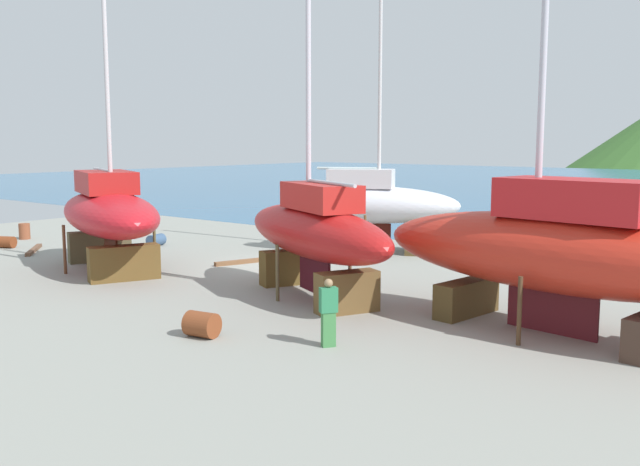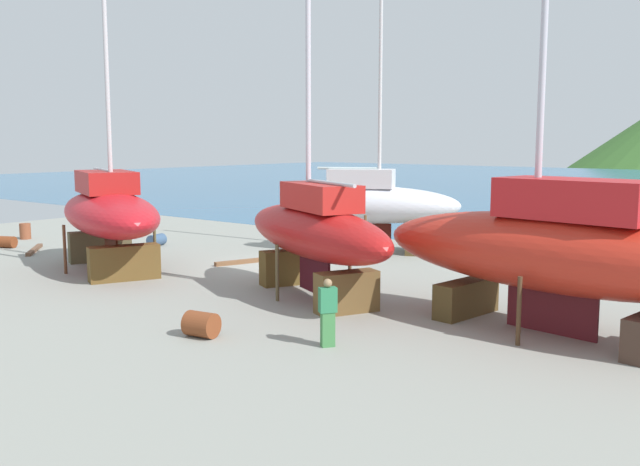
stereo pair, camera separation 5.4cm
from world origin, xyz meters
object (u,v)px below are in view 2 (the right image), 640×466
object	(u,v)px
barrel_tipped_center	(7,242)
sailboat_mid_port	(110,213)
sailboat_large_starboard	(315,231)
barrel_tipped_right	(201,324)
barrel_tar_black	(157,240)
barrel_ochre	(142,223)
barrel_rust_mid	(25,231)
worker	(328,312)
sailboat_far_slipway	(369,204)
sailboat_small_center	(556,250)

from	to	relation	value
barrel_tipped_center	sailboat_mid_port	bearing A→B (deg)	-2.09
sailboat_large_starboard	barrel_tipped_right	world-z (taller)	sailboat_large_starboard
sailboat_large_starboard	barrel_tar_black	distance (m)	14.06
barrel_ochre	barrel_rust_mid	bearing A→B (deg)	-100.12
barrel_ochre	barrel_tipped_center	world-z (taller)	barrel_ochre
worker	barrel_ochre	size ratio (longest dim) A/B	2.04
sailboat_far_slipway	barrel_rust_mid	xyz separation A→B (m)	(-16.56, -7.92, -1.80)
sailboat_large_starboard	sailboat_small_center	bearing A→B (deg)	-149.89
sailboat_small_center	worker	distance (m)	6.34
sailboat_large_starboard	worker	bearing A→B (deg)	158.19
sailboat_small_center	barrel_tipped_center	distance (m)	26.38
sailboat_large_starboard	sailboat_far_slipway	bearing A→B (deg)	-39.73
barrel_ochre	barrel_rust_mid	xyz separation A→B (m)	(-1.19, -6.64, 0.09)
sailboat_far_slipway	barrel_tar_black	world-z (taller)	sailboat_far_slipway
barrel_ochre	barrel_tipped_center	size ratio (longest dim) A/B	1.13
sailboat_large_starboard	worker	distance (m)	5.78
sailboat_far_slipway	sailboat_mid_port	bearing A→B (deg)	-143.55
worker	barrel_tipped_center	size ratio (longest dim) A/B	2.30
worker	barrel_tipped_right	distance (m)	3.50
sailboat_mid_port	worker	world-z (taller)	sailboat_mid_port
worker	barrel_tipped_center	xyz separation A→B (m)	(-22.27, 3.26, -0.62)
worker	barrel_tipped_center	distance (m)	22.52
sailboat_mid_port	barrel_ochre	distance (m)	13.65
barrel_tipped_right	sailboat_small_center	bearing A→B (deg)	40.64
sailboat_mid_port	worker	size ratio (longest dim) A/B	9.51
worker	barrel_ochre	bearing A→B (deg)	-173.48
barrel_tar_black	barrel_rust_mid	bearing A→B (deg)	-159.34
worker	barrel_tar_black	distance (m)	18.98
sailboat_mid_port	barrel_ochre	size ratio (longest dim) A/B	19.38
barrel_ochre	sailboat_far_slipway	bearing A→B (deg)	4.74
barrel_rust_mid	barrel_tipped_right	world-z (taller)	barrel_rust_mid
sailboat_small_center	barrel_tar_black	xyz separation A→B (m)	(-21.10, 3.44, -2.00)
barrel_ochre	worker	bearing A→B (deg)	-27.31
sailboat_far_slipway	barrel_tar_black	distance (m)	10.69
sailboat_large_starboard	barrel_rust_mid	distance (m)	20.83
sailboat_far_slipway	barrel_ochre	xyz separation A→B (m)	(-15.37, -1.27, -1.89)
barrel_rust_mid	barrel_tipped_right	size ratio (longest dim) A/B	1.00
sailboat_large_starboard	worker	xyz separation A→B (m)	(3.79, -4.16, -1.33)
sailboat_large_starboard	barrel_tipped_right	size ratio (longest dim) A/B	19.33
barrel_tar_black	sailboat_mid_port	bearing A→B (deg)	-54.24
sailboat_large_starboard	barrel_tipped_center	size ratio (longest dim) A/B	21.12
sailboat_large_starboard	barrel_tipped_center	world-z (taller)	sailboat_large_starboard
sailboat_large_starboard	sailboat_small_center	size ratio (longest dim) A/B	1.02
sailboat_far_slipway	barrel_tipped_center	world-z (taller)	sailboat_far_slipway
sailboat_mid_port	barrel_tipped_center	world-z (taller)	sailboat_mid_port
sailboat_mid_port	barrel_tipped_right	bearing A→B (deg)	0.59
barrel_ochre	barrel_tar_black	distance (m)	7.30
worker	barrel_tipped_right	world-z (taller)	worker
sailboat_far_slipway	barrel_tar_black	size ratio (longest dim) A/B	14.03
sailboat_mid_port	barrel_tipped_right	xyz separation A→B (m)	(10.18, -4.33, -1.97)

